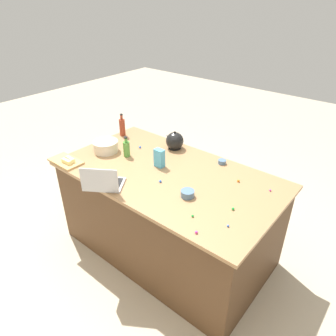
# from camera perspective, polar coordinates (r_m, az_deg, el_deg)

# --- Properties ---
(ground_plane) EXTENTS (12.00, 12.00, 0.00)m
(ground_plane) POSITION_cam_1_polar(r_m,az_deg,el_deg) (3.28, -0.00, -14.51)
(ground_plane) COLOR #B7A88E
(island_counter) EXTENTS (1.98, 1.11, 0.90)m
(island_counter) POSITION_cam_1_polar(r_m,az_deg,el_deg) (2.98, -0.00, -8.32)
(island_counter) COLOR #4C331E
(island_counter) RESTS_ON ground
(laptop) EXTENTS (0.38, 0.36, 0.22)m
(laptop) POSITION_cam_1_polar(r_m,az_deg,el_deg) (2.56, -11.92, -2.65)
(laptop) COLOR #B7B7BC
(laptop) RESTS_ON island_counter
(mixing_bowl_large) EXTENTS (0.25, 0.25, 0.11)m
(mixing_bowl_large) POSITION_cam_1_polar(r_m,az_deg,el_deg) (3.13, -11.43, 4.02)
(mixing_bowl_large) COLOR beige
(mixing_bowl_large) RESTS_ON island_counter
(bottle_olive) EXTENTS (0.06, 0.06, 0.20)m
(bottle_olive) POSITION_cam_1_polar(r_m,az_deg,el_deg) (2.99, -7.66, 3.59)
(bottle_olive) COLOR #4C8C38
(bottle_olive) RESTS_ON island_counter
(bottle_soy) EXTENTS (0.06, 0.06, 0.25)m
(bottle_soy) POSITION_cam_1_polar(r_m,az_deg,el_deg) (3.44, -8.45, 7.54)
(bottle_soy) COLOR maroon
(bottle_soy) RESTS_ON island_counter
(kettle) EXTENTS (0.21, 0.18, 0.20)m
(kettle) POSITION_cam_1_polar(r_m,az_deg,el_deg) (3.12, 1.23, 4.98)
(kettle) COLOR black
(kettle) RESTS_ON island_counter
(cutting_board) EXTENTS (0.33, 0.19, 0.02)m
(cutting_board) POSITION_cam_1_polar(r_m,az_deg,el_deg) (3.04, -18.35, 1.19)
(cutting_board) COLOR tan
(cutting_board) RESTS_ON island_counter
(butter_stick_left) EXTENTS (0.11, 0.04, 0.04)m
(butter_stick_left) POSITION_cam_1_polar(r_m,az_deg,el_deg) (3.01, -17.62, 1.54)
(butter_stick_left) COLOR #F4E58C
(butter_stick_left) RESTS_ON cutting_board
(butter_stick_right) EXTENTS (0.11, 0.04, 0.04)m
(butter_stick_right) POSITION_cam_1_polar(r_m,az_deg,el_deg) (2.98, -18.22, 1.17)
(butter_stick_right) COLOR #F4E58C
(butter_stick_right) RESTS_ON cutting_board
(ramekin_small) EXTENTS (0.11, 0.11, 0.05)m
(ramekin_small) POSITION_cam_1_polar(r_m,az_deg,el_deg) (2.41, 3.62, -4.74)
(ramekin_small) COLOR slate
(ramekin_small) RESTS_ON island_counter
(ramekin_medium) EXTENTS (0.07, 0.07, 0.04)m
(ramekin_medium) POSITION_cam_1_polar(r_m,az_deg,el_deg) (2.90, 9.94, 1.14)
(ramekin_medium) COLOR slate
(ramekin_medium) RESTS_ON island_counter
(candy_bag) EXTENTS (0.09, 0.06, 0.17)m
(candy_bag) POSITION_cam_1_polar(r_m,az_deg,el_deg) (2.79, -1.61, 1.86)
(candy_bag) COLOR #4CA5CC
(candy_bag) RESTS_ON island_counter
(candy_0) EXTENTS (0.02, 0.02, 0.02)m
(candy_0) POSITION_cam_1_polar(r_m,az_deg,el_deg) (2.23, 4.56, -8.79)
(candy_0) COLOR green
(candy_0) RESTS_ON island_counter
(candy_1) EXTENTS (0.02, 0.02, 0.02)m
(candy_1) POSITION_cam_1_polar(r_m,az_deg,el_deg) (2.18, 11.03, -10.44)
(candy_1) COLOR blue
(candy_1) RESTS_ON island_counter
(candy_2) EXTENTS (0.02, 0.02, 0.02)m
(candy_2) POSITION_cam_1_polar(r_m,az_deg,el_deg) (2.61, 18.35, -3.94)
(candy_2) COLOR #CC3399
(candy_2) RESTS_ON island_counter
(candy_3) EXTENTS (0.02, 0.02, 0.02)m
(candy_3) POSITION_cam_1_polar(r_m,az_deg,el_deg) (2.66, 12.86, -2.32)
(candy_3) COLOR orange
(candy_3) RESTS_ON island_counter
(candy_4) EXTENTS (0.02, 0.02, 0.02)m
(candy_4) POSITION_cam_1_polar(r_m,az_deg,el_deg) (2.59, -1.43, -2.47)
(candy_4) COLOR blue
(candy_4) RESTS_ON island_counter
(candy_5) EXTENTS (0.02, 0.02, 0.02)m
(candy_5) POSITION_cam_1_polar(r_m,az_deg,el_deg) (2.10, 5.27, -11.72)
(candy_5) COLOR #CC3399
(candy_5) RESTS_ON island_counter
(candy_6) EXTENTS (0.02, 0.02, 0.02)m
(candy_6) POSITION_cam_1_polar(r_m,az_deg,el_deg) (2.33, 11.92, -7.36)
(candy_6) COLOR green
(candy_6) RESTS_ON island_counter
(candy_7) EXTENTS (0.02, 0.02, 0.02)m
(candy_7) POSITION_cam_1_polar(r_m,az_deg,el_deg) (3.16, -5.18, 3.85)
(candy_7) COLOR blue
(candy_7) RESTS_ON island_counter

